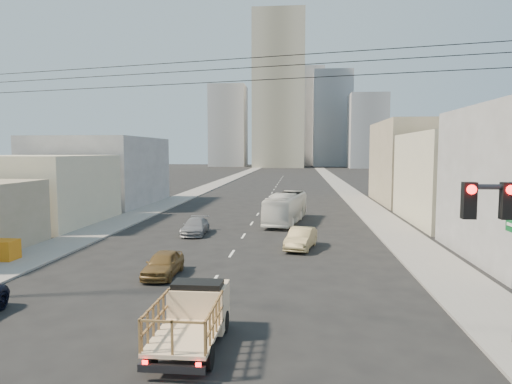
% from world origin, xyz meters
% --- Properties ---
extents(ground, '(420.00, 420.00, 0.00)m').
position_xyz_m(ground, '(0.00, 0.00, 0.00)').
color(ground, black).
rests_on(ground, ground).
extents(sidewalk_left, '(3.50, 180.00, 0.12)m').
position_xyz_m(sidewalk_left, '(-11.75, 70.00, 0.06)').
color(sidewalk_left, gray).
rests_on(sidewalk_left, ground).
extents(sidewalk_right, '(3.50, 180.00, 0.12)m').
position_xyz_m(sidewalk_right, '(11.75, 70.00, 0.06)').
color(sidewalk_right, gray).
rests_on(sidewalk_right, ground).
extents(lane_dashes, '(0.15, 104.00, 0.01)m').
position_xyz_m(lane_dashes, '(0.00, 53.00, 0.01)').
color(lane_dashes, silver).
rests_on(lane_dashes, ground).
extents(flatbed_pickup, '(1.95, 4.41, 1.90)m').
position_xyz_m(flatbed_pickup, '(0.70, 0.53, 1.09)').
color(flatbed_pickup, beige).
rests_on(flatbed_pickup, ground).
extents(city_bus, '(3.77, 9.77, 2.65)m').
position_xyz_m(city_bus, '(3.00, 26.81, 1.33)').
color(city_bus, silver).
rests_on(city_bus, ground).
extents(sedan_brown, '(1.51, 3.73, 1.27)m').
position_xyz_m(sedan_brown, '(-2.73, 8.62, 0.63)').
color(sedan_brown, brown).
rests_on(sedan_brown, ground).
extents(sedan_tan, '(2.28, 4.36, 1.37)m').
position_xyz_m(sedan_tan, '(4.30, 15.90, 0.68)').
color(sedan_tan, '#9C895B').
rests_on(sedan_tan, ground).
extents(sedan_grey, '(1.85, 4.28, 1.23)m').
position_xyz_m(sedan_grey, '(-3.76, 20.31, 0.61)').
color(sedan_grey, gray).
rests_on(sedan_grey, ground).
extents(overhead_wires, '(23.01, 5.02, 0.72)m').
position_xyz_m(overhead_wires, '(0.00, 1.50, 8.97)').
color(overhead_wires, black).
rests_on(overhead_wires, ground).
extents(crate_stack, '(1.80, 1.20, 1.14)m').
position_xyz_m(crate_stack, '(-13.00, 10.73, 0.69)').
color(crate_stack, orange).
rests_on(crate_stack, sidewalk_left).
extents(bldg_right_mid, '(11.00, 14.00, 8.00)m').
position_xyz_m(bldg_right_mid, '(19.50, 28.00, 4.00)').
color(bldg_right_mid, beige).
rests_on(bldg_right_mid, ground).
extents(bldg_right_far, '(12.00, 16.00, 10.00)m').
position_xyz_m(bldg_right_far, '(20.00, 44.00, 5.00)').
color(bldg_right_far, gray).
rests_on(bldg_right_far, ground).
extents(bldg_left_mid, '(11.00, 12.00, 6.00)m').
position_xyz_m(bldg_left_mid, '(-19.00, 24.00, 3.00)').
color(bldg_left_mid, beige).
rests_on(bldg_left_mid, ground).
extents(bldg_left_far, '(12.00, 16.00, 8.00)m').
position_xyz_m(bldg_left_far, '(-19.50, 39.00, 4.00)').
color(bldg_left_far, gray).
rests_on(bldg_left_far, ground).
extents(high_rise_tower, '(20.00, 20.00, 60.00)m').
position_xyz_m(high_rise_tower, '(-4.00, 170.00, 30.00)').
color(high_rise_tower, gray).
rests_on(high_rise_tower, ground).
extents(midrise_ne, '(16.00, 16.00, 40.00)m').
position_xyz_m(midrise_ne, '(18.00, 185.00, 20.00)').
color(midrise_ne, gray).
rests_on(midrise_ne, ground).
extents(midrise_nw, '(15.00, 15.00, 34.00)m').
position_xyz_m(midrise_nw, '(-26.00, 180.00, 17.00)').
color(midrise_nw, gray).
rests_on(midrise_nw, ground).
extents(midrise_back, '(18.00, 18.00, 44.00)m').
position_xyz_m(midrise_back, '(6.00, 200.00, 22.00)').
color(midrise_back, gray).
rests_on(midrise_back, ground).
extents(midrise_east, '(14.00, 14.00, 28.00)m').
position_xyz_m(midrise_east, '(30.00, 165.00, 14.00)').
color(midrise_east, gray).
rests_on(midrise_east, ground).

